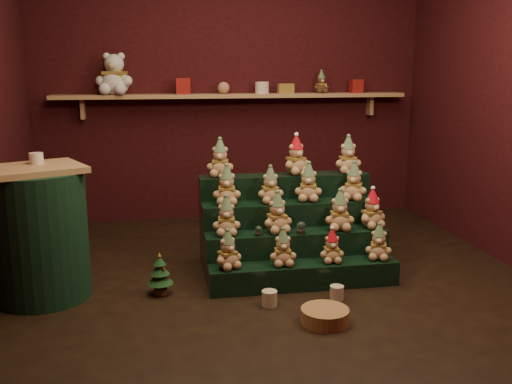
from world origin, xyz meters
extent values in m
plane|color=black|center=(0.00, 0.00, 0.00)|extent=(4.00, 4.00, 0.00)
cube|color=black|center=(0.00, 2.05, 1.40)|extent=(4.00, 0.10, 2.80)
cube|color=black|center=(0.00, -2.05, 1.40)|extent=(4.00, 0.10, 2.80)
cube|color=tan|center=(0.00, 1.87, 1.30)|extent=(3.60, 0.26, 0.04)
cube|color=tan|center=(-1.50, 1.94, 1.18)|extent=(0.04, 0.12, 0.20)
cube|color=tan|center=(1.50, 1.94, 1.18)|extent=(0.04, 0.12, 0.20)
cube|color=black|center=(0.23, -0.14, 0.09)|extent=(1.40, 0.22, 0.18)
cube|color=black|center=(0.23, 0.08, 0.18)|extent=(1.40, 0.22, 0.36)
cube|color=black|center=(0.23, 0.30, 0.27)|extent=(1.40, 0.22, 0.54)
cube|color=black|center=(0.23, 0.52, 0.36)|extent=(1.40, 0.22, 0.72)
cylinder|color=black|center=(-0.08, 0.02, 0.37)|extent=(0.05, 0.05, 0.02)
sphere|color=white|center=(-0.08, 0.02, 0.41)|extent=(0.06, 0.06, 0.06)
cylinder|color=black|center=(0.25, 0.02, 0.37)|extent=(0.06, 0.06, 0.03)
sphere|color=white|center=(0.25, 0.02, 0.42)|extent=(0.07, 0.07, 0.07)
cylinder|color=black|center=(0.60, 0.02, 0.37)|extent=(0.05, 0.05, 0.02)
sphere|color=white|center=(0.60, 0.02, 0.41)|extent=(0.06, 0.06, 0.06)
cube|color=tan|center=(-1.62, 0.01, 0.91)|extent=(0.76, 0.71, 0.04)
cylinder|color=black|center=(-1.62, 0.01, 0.45)|extent=(0.65, 0.65, 0.89)
cylinder|color=beige|center=(-1.62, 0.11, 0.97)|extent=(0.09, 0.09, 0.08)
cylinder|color=#402E17|center=(-0.81, -0.10, 0.02)|extent=(0.09, 0.09, 0.05)
cone|color=#123317|center=(-0.81, -0.10, 0.13)|extent=(0.18, 0.18, 0.09)
cone|color=#123317|center=(-0.81, -0.10, 0.19)|extent=(0.14, 0.14, 0.08)
cone|color=#123317|center=(-0.81, -0.10, 0.25)|extent=(0.09, 0.09, 0.06)
cone|color=gold|center=(-0.81, -0.10, 0.30)|extent=(0.03, 0.03, 0.03)
cylinder|color=#CAB695|center=(-0.08, -0.43, 0.05)|extent=(0.11, 0.11, 0.11)
cylinder|color=#CAB695|center=(0.40, -0.40, 0.05)|extent=(0.10, 0.10, 0.10)
cylinder|color=#A16E41|center=(0.21, -0.76, 0.05)|extent=(0.40, 0.40, 0.10)
cube|color=maroon|center=(-0.51, 1.85, 1.40)|extent=(0.14, 0.14, 0.16)
cylinder|color=beige|center=(0.29, 1.85, 1.38)|extent=(0.14, 0.14, 0.12)
cube|color=maroon|center=(1.30, 1.85, 1.39)|extent=(0.12, 0.12, 0.14)
sphere|color=tan|center=(-0.10, 1.85, 1.38)|extent=(0.12, 0.12, 0.12)
cube|color=#C56B1B|center=(0.54, 1.85, 1.37)|extent=(0.16, 0.10, 0.10)
camera|label=1|loc=(-0.81, -3.97, 1.58)|focal=40.00mm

